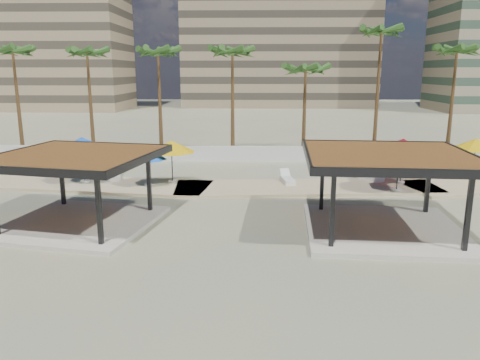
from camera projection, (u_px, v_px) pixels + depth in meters
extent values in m
plane|color=tan|center=(281.00, 225.00, 21.87)|extent=(200.00, 200.00, 0.00)
cube|color=#C6B284|center=(83.00, 185.00, 29.44)|extent=(16.40, 6.19, 0.24)
cube|color=#C6B284|center=(307.00, 188.00, 28.63)|extent=(16.24, 5.11, 0.24)
cube|color=silver|center=(269.00, 154.00, 37.32)|extent=(56.00, 0.30, 1.20)
cube|color=#937F60|center=(31.00, 27.00, 85.65)|extent=(34.00, 16.00, 30.00)
cube|color=#847259|center=(278.00, 36.00, 94.55)|extent=(38.00, 16.00, 28.00)
cube|color=beige|center=(383.00, 229.00, 21.01)|extent=(7.24, 7.24, 0.21)
cube|color=black|center=(332.00, 209.00, 18.37)|extent=(0.20, 0.20, 3.09)
cube|color=black|center=(322.00, 179.00, 23.36)|extent=(0.20, 0.20, 3.09)
cube|color=black|center=(468.00, 212.00, 17.91)|extent=(0.20, 0.20, 3.09)
cube|color=black|center=(428.00, 182.00, 22.90)|extent=(0.20, 0.20, 3.09)
cube|color=brown|center=(388.00, 156.00, 20.25)|extent=(7.46, 7.46, 0.29)
cube|color=black|center=(409.00, 173.00, 16.86)|extent=(7.09, 0.61, 0.35)
cube|color=black|center=(373.00, 144.00, 23.64)|extent=(7.09, 0.61, 0.35)
cube|color=black|center=(307.00, 155.00, 20.56)|extent=(0.61, 7.09, 0.35)
cube|color=black|center=(472.00, 158.00, 19.94)|extent=(0.61, 7.09, 0.35)
cube|color=beige|center=(80.00, 223.00, 21.85)|extent=(7.61, 7.61, 0.20)
cube|color=black|center=(62.00, 177.00, 24.34)|extent=(0.21, 0.21, 2.93)
cube|color=black|center=(99.00, 209.00, 18.64)|extent=(0.21, 0.21, 2.93)
cube|color=black|center=(149.00, 182.00, 23.28)|extent=(0.21, 0.21, 2.93)
cube|color=brown|center=(75.00, 157.00, 21.13)|extent=(7.84, 7.84, 0.27)
cube|color=black|center=(27.00, 172.00, 17.97)|extent=(6.63, 1.46, 0.33)
cube|color=black|center=(111.00, 146.00, 24.28)|extent=(6.63, 1.46, 0.33)
cube|color=black|center=(11.00, 154.00, 21.85)|extent=(1.46, 6.63, 0.33)
cube|color=black|center=(143.00, 160.00, 20.41)|extent=(1.46, 6.63, 0.33)
cylinder|color=beige|center=(85.00, 181.00, 29.49)|extent=(0.56, 0.56, 0.13)
cylinder|color=#262628|center=(83.00, 162.00, 29.20)|extent=(0.08, 0.08, 2.68)
cone|color=blue|center=(82.00, 143.00, 28.94)|extent=(4.11, 4.11, 0.78)
cylinder|color=beige|center=(173.00, 182.00, 29.48)|extent=(0.52, 0.52, 0.12)
cylinder|color=#262628|center=(172.00, 163.00, 29.21)|extent=(0.07, 0.07, 2.48)
cone|color=#E2B10A|center=(171.00, 146.00, 28.97)|extent=(3.92, 3.92, 0.72)
cylinder|color=beige|center=(400.00, 182.00, 29.30)|extent=(0.55, 0.55, 0.13)
cylinder|color=#262628|center=(402.00, 163.00, 29.02)|extent=(0.08, 0.08, 2.63)
cone|color=#9F0617|center=(403.00, 145.00, 28.76)|extent=(3.88, 3.88, 0.77)
cylinder|color=beige|center=(396.00, 190.00, 27.30)|extent=(0.57, 0.57, 0.14)
cylinder|color=#262628|center=(398.00, 168.00, 27.00)|extent=(0.08, 0.08, 2.74)
cone|color=blue|center=(400.00, 148.00, 26.74)|extent=(4.13, 4.13, 0.80)
cylinder|color=beige|center=(472.00, 178.00, 30.47)|extent=(0.52, 0.52, 0.12)
cylinder|color=#262628|center=(474.00, 160.00, 30.21)|extent=(0.07, 0.07, 2.47)
cone|color=#E2B10A|center=(476.00, 144.00, 29.97)|extent=(3.14, 3.14, 0.72)
cylinder|color=beige|center=(148.00, 185.00, 28.68)|extent=(0.44, 0.44, 0.10)
cylinder|color=#262628|center=(147.00, 169.00, 28.45)|extent=(0.06, 0.06, 2.09)
cone|color=blue|center=(146.00, 154.00, 28.25)|extent=(2.80, 2.80, 0.61)
cube|color=silver|center=(114.00, 175.00, 31.00)|extent=(1.40, 2.38, 0.32)
cube|color=silver|center=(114.00, 172.00, 30.95)|extent=(1.40, 2.38, 0.07)
cube|color=silver|center=(114.00, 165.00, 31.72)|extent=(0.93, 0.96, 0.57)
cube|color=silver|center=(287.00, 180.00, 29.49)|extent=(0.91, 1.88, 0.25)
cube|color=silver|center=(288.00, 178.00, 29.45)|extent=(0.91, 1.88, 0.05)
cube|color=silver|center=(285.00, 172.00, 30.08)|extent=(0.68, 0.71, 0.46)
cube|color=silver|center=(369.00, 177.00, 30.39)|extent=(1.70, 2.23, 0.30)
cube|color=silver|center=(369.00, 174.00, 30.35)|extent=(1.70, 2.23, 0.06)
cube|color=silver|center=(360.00, 168.00, 31.01)|extent=(0.98, 0.99, 0.54)
cone|color=brown|center=(18.00, 103.00, 39.18)|extent=(0.36, 0.36, 8.84)
ellipsoid|color=#2A531D|center=(13.00, 52.00, 38.23)|extent=(3.00, 3.00, 1.80)
cone|color=brown|center=(91.00, 104.00, 39.44)|extent=(0.36, 0.36, 8.72)
ellipsoid|color=#2A531D|center=(87.00, 53.00, 38.51)|extent=(3.00, 3.00, 1.80)
cone|color=brown|center=(160.00, 104.00, 38.72)|extent=(0.36, 0.36, 8.73)
ellipsoid|color=#2A531D|center=(158.00, 53.00, 37.78)|extent=(3.00, 3.00, 1.80)
cone|color=brown|center=(233.00, 103.00, 39.35)|extent=(0.36, 0.36, 8.77)
ellipsoid|color=#2A531D|center=(232.00, 53.00, 38.41)|extent=(3.00, 3.00, 1.80)
cone|color=brown|center=(304.00, 113.00, 38.88)|extent=(0.36, 0.36, 7.36)
ellipsoid|color=#2A531D|center=(306.00, 70.00, 38.11)|extent=(3.00, 3.00, 1.80)
cone|color=brown|center=(377.00, 94.00, 38.60)|extent=(0.36, 0.36, 10.33)
ellipsoid|color=#2A531D|center=(381.00, 32.00, 37.49)|extent=(3.00, 3.00, 1.80)
cone|color=brown|center=(452.00, 104.00, 38.24)|extent=(0.36, 0.36, 8.84)
ellipsoid|color=#2A531D|center=(457.00, 51.00, 37.30)|extent=(3.00, 3.00, 1.80)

